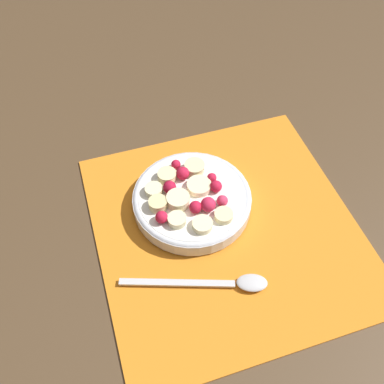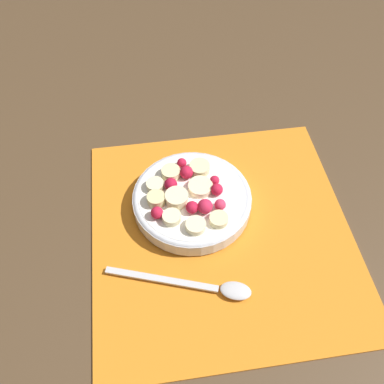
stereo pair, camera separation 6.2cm
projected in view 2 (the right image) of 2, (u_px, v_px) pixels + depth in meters
name	position (u px, v px, depth m)	size (l,w,h in m)	color
ground_plane	(222.00, 233.00, 0.62)	(3.00, 3.00, 0.00)	#4C3823
placemat	(222.00, 232.00, 0.62)	(0.39, 0.37, 0.01)	orange
fruit_bowl	(191.00, 199.00, 0.63)	(0.18, 0.18, 0.05)	silver
spoon	(204.00, 286.00, 0.56)	(0.08, 0.19, 0.01)	silver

